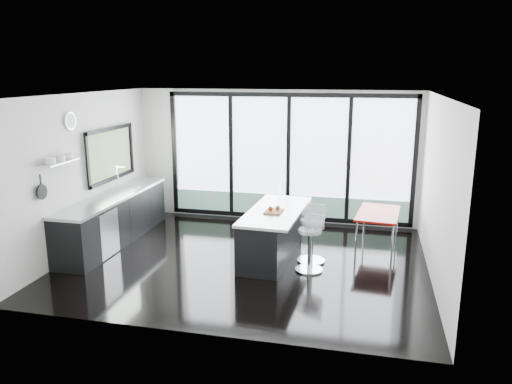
% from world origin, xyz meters
% --- Properties ---
extents(floor, '(6.00, 5.00, 0.00)m').
position_xyz_m(floor, '(0.00, 0.00, 0.00)').
color(floor, black).
rests_on(floor, ground).
extents(ceiling, '(6.00, 5.00, 0.00)m').
position_xyz_m(ceiling, '(0.00, 0.00, 2.80)').
color(ceiling, white).
rests_on(ceiling, wall_back).
extents(wall_back, '(6.00, 0.09, 2.80)m').
position_xyz_m(wall_back, '(0.27, 2.47, 1.27)').
color(wall_back, silver).
rests_on(wall_back, ground).
extents(wall_front, '(6.00, 0.00, 2.80)m').
position_xyz_m(wall_front, '(0.00, -2.50, 1.40)').
color(wall_front, silver).
rests_on(wall_front, ground).
extents(wall_left, '(0.26, 5.00, 2.80)m').
position_xyz_m(wall_left, '(-2.97, 0.27, 1.56)').
color(wall_left, silver).
rests_on(wall_left, ground).
extents(wall_right, '(0.00, 5.00, 2.80)m').
position_xyz_m(wall_right, '(3.00, 0.00, 1.40)').
color(wall_right, silver).
rests_on(wall_right, ground).
extents(counter_cabinets, '(0.69, 3.24, 1.36)m').
position_xyz_m(counter_cabinets, '(-2.67, 0.40, 0.46)').
color(counter_cabinets, black).
rests_on(counter_cabinets, floor).
extents(island, '(0.98, 2.13, 1.11)m').
position_xyz_m(island, '(0.38, 0.31, 0.43)').
color(island, black).
rests_on(island, floor).
extents(bar_stool_near, '(0.58, 0.58, 0.71)m').
position_xyz_m(bar_stool_near, '(1.10, -0.18, 0.36)').
color(bar_stool_near, silver).
rests_on(bar_stool_near, floor).
extents(bar_stool_far, '(0.57, 0.57, 0.75)m').
position_xyz_m(bar_stool_far, '(1.08, 0.23, 0.38)').
color(bar_stool_far, silver).
rests_on(bar_stool_far, floor).
extents(red_table, '(0.84, 1.32, 0.67)m').
position_xyz_m(red_table, '(2.17, 1.21, 0.34)').
color(red_table, '#A2110A').
rests_on(red_table, floor).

